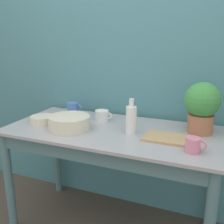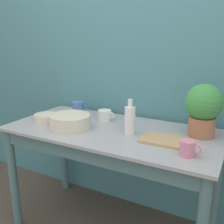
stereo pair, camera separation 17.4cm
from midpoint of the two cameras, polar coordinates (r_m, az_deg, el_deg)
wall_back at (r=2.06m, az=7.88°, el=10.23°), size 6.00×0.05×2.40m
counter_table at (r=1.81m, az=2.36°, el=-8.38°), size 1.44×0.70×0.80m
potted_plant at (r=1.73m, az=22.05°, el=0.85°), size 0.22×0.22×0.33m
bowl_wash_large at (r=1.80m, az=-6.35°, el=-2.06°), size 0.28×0.28×0.09m
bottle_tall at (r=1.67m, az=6.92°, el=-1.72°), size 0.07×0.07×0.23m
mug_white at (r=1.95m, az=0.98°, el=-0.74°), size 0.13×0.10×0.08m
mug_blue at (r=2.15m, az=-5.04°, el=0.97°), size 0.13×0.09×0.09m
mug_pink at (r=1.45m, az=19.51°, el=-7.52°), size 0.11×0.08×0.08m
bowl_small_cream at (r=1.97m, az=-11.78°, el=-1.26°), size 0.17×0.17×0.06m
tray_board at (r=1.61m, az=14.13°, el=-6.00°), size 0.26×0.18×0.02m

